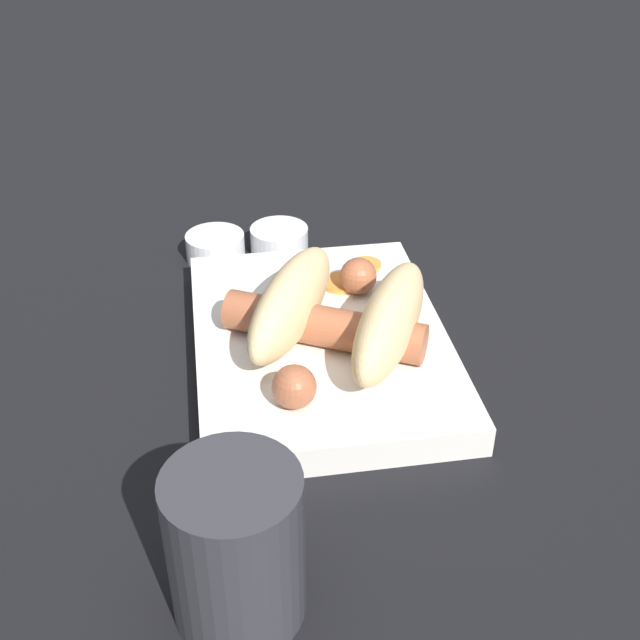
{
  "coord_description": "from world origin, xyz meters",
  "views": [
    {
      "loc": [
        -0.51,
        0.08,
        0.38
      ],
      "look_at": [
        0.0,
        0.0,
        0.03
      ],
      "focal_mm": 45.0,
      "sensor_mm": 36.0,
      "label": 1
    }
  ],
  "objects_px": {
    "food_tray": "(320,343)",
    "sausage": "(329,326)",
    "condiment_cup_far": "(216,248)",
    "bread_roll": "(340,312)",
    "drink_glass": "(236,547)",
    "condiment_cup_near": "(279,241)"
  },
  "relations": [
    {
      "from": "drink_glass",
      "to": "condiment_cup_far",
      "type": "bearing_deg",
      "value": -1.0
    },
    {
      "from": "bread_roll",
      "to": "drink_glass",
      "type": "relative_size",
      "value": 1.94
    },
    {
      "from": "bread_roll",
      "to": "drink_glass",
      "type": "height_order",
      "value": "drink_glass"
    },
    {
      "from": "food_tray",
      "to": "condiment_cup_far",
      "type": "height_order",
      "value": "condiment_cup_far"
    },
    {
      "from": "bread_roll",
      "to": "condiment_cup_far",
      "type": "height_order",
      "value": "bread_roll"
    },
    {
      "from": "food_tray",
      "to": "sausage",
      "type": "relative_size",
      "value": 1.57
    },
    {
      "from": "drink_glass",
      "to": "food_tray",
      "type": "bearing_deg",
      "value": -19.78
    },
    {
      "from": "bread_roll",
      "to": "condiment_cup_near",
      "type": "relative_size",
      "value": 3.32
    },
    {
      "from": "sausage",
      "to": "drink_glass",
      "type": "distance_m",
      "value": 0.22
    },
    {
      "from": "condiment_cup_far",
      "to": "drink_glass",
      "type": "bearing_deg",
      "value": 179.0
    },
    {
      "from": "condiment_cup_far",
      "to": "drink_glass",
      "type": "height_order",
      "value": "drink_glass"
    },
    {
      "from": "food_tray",
      "to": "bread_roll",
      "type": "distance_m",
      "value": 0.05
    },
    {
      "from": "food_tray",
      "to": "condiment_cup_far",
      "type": "relative_size",
      "value": 4.75
    },
    {
      "from": "bread_roll",
      "to": "sausage",
      "type": "relative_size",
      "value": 1.1
    },
    {
      "from": "bread_roll",
      "to": "condiment_cup_near",
      "type": "xyz_separation_m",
      "value": [
        0.19,
        0.02,
        -0.04
      ]
    },
    {
      "from": "bread_roll",
      "to": "condiment_cup_near",
      "type": "height_order",
      "value": "bread_roll"
    },
    {
      "from": "condiment_cup_near",
      "to": "condiment_cup_far",
      "type": "relative_size",
      "value": 1.0
    },
    {
      "from": "condiment_cup_far",
      "to": "sausage",
      "type": "bearing_deg",
      "value": -157.45
    },
    {
      "from": "condiment_cup_near",
      "to": "condiment_cup_far",
      "type": "distance_m",
      "value": 0.06
    },
    {
      "from": "bread_roll",
      "to": "sausage",
      "type": "height_order",
      "value": "bread_roll"
    },
    {
      "from": "food_tray",
      "to": "bread_roll",
      "type": "height_order",
      "value": "bread_roll"
    },
    {
      "from": "food_tray",
      "to": "condiment_cup_far",
      "type": "bearing_deg",
      "value": 23.28
    }
  ]
}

